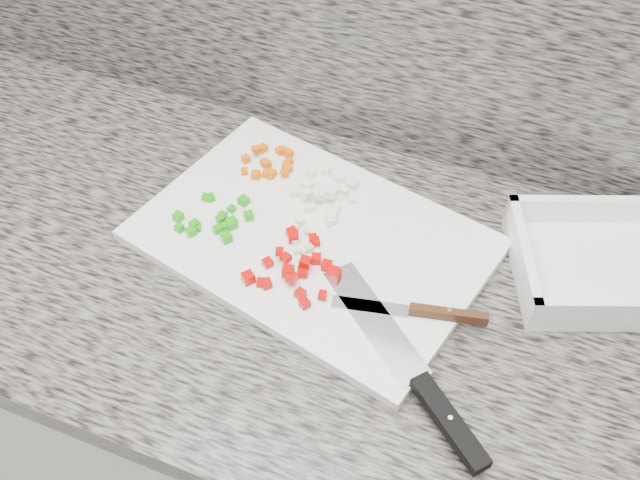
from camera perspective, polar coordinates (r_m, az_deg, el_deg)
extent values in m
cube|color=silver|center=(1.40, -1.03, -14.63)|extent=(3.92, 0.62, 0.86)
cube|color=#615C55|center=(1.02, -1.37, -3.15)|extent=(3.96, 0.64, 0.04)
cube|color=white|center=(1.03, -0.62, 0.05)|extent=(0.55, 0.43, 0.02)
cube|color=#E05804|center=(1.15, -3.22, 7.15)|extent=(0.02, 0.02, 0.01)
cube|color=#E05804|center=(1.12, -2.60, 5.99)|extent=(0.01, 0.01, 0.01)
cube|color=#E05804|center=(1.13, -2.75, 6.07)|extent=(0.01, 0.01, 0.01)
cube|color=#E05804|center=(1.11, -2.86, 5.36)|extent=(0.02, 0.02, 0.01)
cube|color=#E05804|center=(1.16, -4.61, 7.37)|extent=(0.02, 0.02, 0.01)
cube|color=#E05804|center=(1.12, -6.08, 5.50)|extent=(0.01, 0.01, 0.01)
cube|color=#E05804|center=(1.14, -2.54, 6.92)|extent=(0.02, 0.02, 0.01)
cube|color=#E05804|center=(1.13, -4.29, 6.07)|extent=(0.02, 0.02, 0.01)
cube|color=#E05804|center=(1.11, -4.00, 5.12)|extent=(0.01, 0.01, 0.01)
cube|color=#E05804|center=(1.11, -4.42, 5.27)|extent=(0.01, 0.01, 0.01)
cube|color=#E05804|center=(1.11, -3.91, 5.32)|extent=(0.01, 0.01, 0.01)
cube|color=#E05804|center=(1.14, -5.15, 7.23)|extent=(0.02, 0.02, 0.01)
cube|color=#E05804|center=(1.11, -5.17, 5.20)|extent=(0.01, 0.01, 0.01)
cube|color=#E05804|center=(1.15, -2.96, 7.17)|extent=(0.01, 0.01, 0.01)
cube|color=#E05804|center=(1.13, -4.44, 6.19)|extent=(0.02, 0.02, 0.01)
cube|color=#E05804|center=(1.12, -2.63, 5.74)|extent=(0.02, 0.02, 0.01)
cube|color=#E05804|center=(1.14, -5.95, 6.48)|extent=(0.02, 0.02, 0.01)
cube|color=#E05804|center=(1.13, -2.47, 6.34)|extent=(0.01, 0.01, 0.01)
cube|color=silver|center=(1.05, 1.08, 2.22)|extent=(0.02, 0.02, 0.01)
cube|color=silver|center=(1.06, -0.64, 2.63)|extent=(0.01, 0.01, 0.01)
cube|color=silver|center=(1.09, 2.57, 4.51)|extent=(0.02, 0.02, 0.01)
cube|color=silver|center=(1.04, -1.56, 1.53)|extent=(0.02, 0.02, 0.01)
cube|color=silver|center=(1.06, 0.90, 3.79)|extent=(0.02, 0.02, 0.01)
cube|color=silver|center=(1.09, -1.08, 4.42)|extent=(0.02, 0.02, 0.01)
cube|color=silver|center=(1.04, 0.88, 1.80)|extent=(0.02, 0.02, 0.01)
cube|color=silver|center=(1.07, 2.50, 3.25)|extent=(0.01, 0.01, 0.01)
cube|color=silver|center=(1.06, -0.12, 3.61)|extent=(0.02, 0.02, 0.01)
cube|color=silver|center=(1.08, 1.97, 3.89)|extent=(0.01, 0.01, 0.01)
cube|color=silver|center=(1.08, -2.11, 3.85)|extent=(0.02, 0.02, 0.01)
cube|color=silver|center=(1.11, -0.76, 5.43)|extent=(0.01, 0.01, 0.01)
cube|color=silver|center=(1.08, 1.34, 3.99)|extent=(0.01, 0.01, 0.01)
cube|color=silver|center=(1.10, 1.62, 4.96)|extent=(0.02, 0.02, 0.01)
cube|color=silver|center=(1.11, 0.47, 5.52)|extent=(0.01, 0.01, 0.01)
cube|color=silver|center=(1.05, 0.76, 2.01)|extent=(0.01, 0.01, 0.01)
cube|color=silver|center=(1.06, 1.35, 2.69)|extent=(0.01, 0.01, 0.01)
cube|color=silver|center=(1.06, -1.06, 3.75)|extent=(0.02, 0.02, 0.01)
cube|color=silver|center=(1.04, 0.85, 1.57)|extent=(0.02, 0.02, 0.01)
cube|color=silver|center=(1.10, 1.34, 5.04)|extent=(0.01, 0.01, 0.01)
cube|color=silver|center=(1.09, -0.80, 4.48)|extent=(0.01, 0.01, 0.01)
cube|color=silver|center=(1.05, -0.91, 2.55)|extent=(0.01, 0.01, 0.01)
cube|color=#1D9A0E|center=(1.04, -7.57, 1.12)|extent=(0.02, 0.02, 0.01)
cube|color=#1D9A0E|center=(1.06, -7.09, 2.50)|extent=(0.01, 0.01, 0.01)
cube|color=#1D9A0E|center=(1.05, -9.99, 1.23)|extent=(0.02, 0.02, 0.01)
cube|color=#1D9A0E|center=(1.05, -6.99, 1.55)|extent=(0.01, 0.01, 0.01)
cube|color=#1D9A0E|center=(1.08, -8.74, 3.39)|extent=(0.02, 0.02, 0.01)
cube|color=#1D9A0E|center=(1.06, -11.27, 1.83)|extent=(0.01, 0.01, 0.01)
cube|color=#1D9A0E|center=(1.04, -7.09, 1.28)|extent=(0.02, 0.02, 0.01)
cube|color=#1D9A0E|center=(1.05, -7.95, 1.66)|extent=(0.02, 0.02, 0.01)
cube|color=#1D9A0E|center=(1.04, -10.28, 0.69)|extent=(0.02, 0.02, 0.01)
cube|color=#1D9A0E|center=(1.02, -7.51, 0.21)|extent=(0.02, 0.02, 0.01)
cube|color=#1D9A0E|center=(1.04, -8.23, 0.87)|extent=(0.02, 0.02, 0.01)
cube|color=#1D9A0E|center=(1.07, -6.14, 3.17)|extent=(0.02, 0.02, 0.01)
cube|color=#1D9A0E|center=(1.05, -11.20, 0.95)|extent=(0.01, 0.01, 0.01)
cube|color=#1D9A0E|center=(1.08, -9.13, 3.41)|extent=(0.01, 0.01, 0.01)
cube|color=#1D9A0E|center=(1.05, -7.82, 1.93)|extent=(0.01, 0.01, 0.01)
cube|color=#1D9A0E|center=(1.05, -5.73, 1.96)|extent=(0.02, 0.02, 0.01)
cube|color=#1D9A0E|center=(1.04, -9.78, 1.00)|extent=(0.01, 0.01, 0.01)
cube|color=#BE0702|center=(0.99, -0.29, -1.52)|extent=(0.02, 0.02, 0.01)
cube|color=#BE0702|center=(1.01, -0.40, -0.12)|extent=(0.02, 0.02, 0.01)
cube|color=#BE0702|center=(0.98, -2.75, -1.43)|extent=(0.02, 0.02, 0.01)
cube|color=#BE0702|center=(0.98, 0.55, -2.06)|extent=(0.01, 0.01, 0.01)
cube|color=#BE0702|center=(0.99, -4.21, -1.81)|extent=(0.02, 0.02, 0.01)
cube|color=#BE0702|center=(0.97, -5.77, -3.03)|extent=(0.02, 0.02, 0.01)
cube|color=#BE0702|center=(0.97, -1.40, -2.57)|extent=(0.02, 0.02, 0.01)
cube|color=#BE0702|center=(0.97, -1.17, -1.77)|extent=(0.02, 0.02, 0.01)
cube|color=#BE0702|center=(0.97, 1.19, -2.74)|extent=(0.02, 0.02, 0.01)
cube|color=#BE0702|center=(1.02, -2.26, 0.59)|extent=(0.02, 0.02, 0.01)
cube|color=#BE0702|center=(1.01, -0.57, 0.16)|extent=(0.02, 0.02, 0.01)
cube|color=#BE0702|center=(0.97, -4.76, -3.40)|extent=(0.01, 0.01, 0.01)
cube|color=#BE0702|center=(0.99, -3.25, -0.92)|extent=(0.01, 0.01, 0.01)
cube|color=#BE0702|center=(0.95, 0.21, -4.44)|extent=(0.01, 0.01, 0.01)
cube|color=#BE0702|center=(0.95, -2.27, -3.02)|extent=(0.01, 0.01, 0.01)
cube|color=#BE0702|center=(1.01, -2.14, 0.22)|extent=(0.02, 0.02, 0.01)
cube|color=#BE0702|center=(0.95, -1.58, -4.32)|extent=(0.02, 0.02, 0.01)
cube|color=#BE0702|center=(0.96, -2.57, -2.52)|extent=(0.02, 0.02, 0.01)
cube|color=#BE0702|center=(0.97, 1.08, -2.57)|extent=(0.01, 0.01, 0.01)
cube|color=#BE0702|center=(0.96, -4.31, -3.49)|extent=(0.02, 0.02, 0.01)
cube|color=#BE0702|center=(0.94, -1.25, -5.09)|extent=(0.02, 0.02, 0.01)
cube|color=#BE0702|center=(0.96, -2.41, -2.93)|extent=(0.02, 0.02, 0.01)
cube|color=beige|center=(1.03, -1.92, 1.03)|extent=(0.01, 0.01, 0.01)
cube|color=beige|center=(1.01, -2.16, -0.11)|extent=(0.01, 0.01, 0.01)
cube|color=beige|center=(1.00, -0.87, -0.67)|extent=(0.01, 0.01, 0.01)
cube|color=beige|center=(1.00, -1.29, -0.93)|extent=(0.01, 0.01, 0.01)
cube|color=beige|center=(1.00, -1.78, -0.91)|extent=(0.01, 0.01, 0.01)
cube|color=beige|center=(1.02, -0.49, 0.16)|extent=(0.01, 0.01, 0.01)
cube|color=beige|center=(1.02, -2.05, 0.17)|extent=(0.01, 0.01, 0.01)
cube|color=beige|center=(1.04, -1.58, 1.42)|extent=(0.01, 0.01, 0.01)
cube|color=beige|center=(1.01, -1.94, -0.04)|extent=(0.01, 0.01, 0.01)
cube|color=beige|center=(1.03, -1.05, 0.67)|extent=(0.01, 0.01, 0.01)
cube|color=beige|center=(1.02, -0.47, 0.28)|extent=(0.01, 0.01, 0.01)
cube|color=silver|center=(0.93, 4.41, -6.49)|extent=(0.18, 0.16, 0.00)
cube|color=black|center=(0.86, 10.29, -14.12)|extent=(0.12, 0.10, 0.02)
cylinder|color=silver|center=(0.85, 10.38, -13.84)|extent=(0.01, 0.01, 0.00)
cube|color=silver|center=(0.95, 4.03, -5.34)|extent=(0.10, 0.04, 0.00)
cube|color=#422010|center=(0.94, 10.24, -5.88)|extent=(0.10, 0.03, 0.02)
cylinder|color=silver|center=(0.94, 10.31, -5.55)|extent=(0.01, 0.01, 0.00)
cube|color=white|center=(1.08, 22.28, -2.28)|extent=(0.33, 0.28, 0.01)
cube|color=white|center=(1.11, 21.55, 2.31)|extent=(0.26, 0.11, 0.04)
cube|color=white|center=(1.00, 24.01, -5.31)|extent=(0.26, 0.11, 0.04)
cube|color=white|center=(1.01, 15.90, -1.30)|extent=(0.08, 0.19, 0.04)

